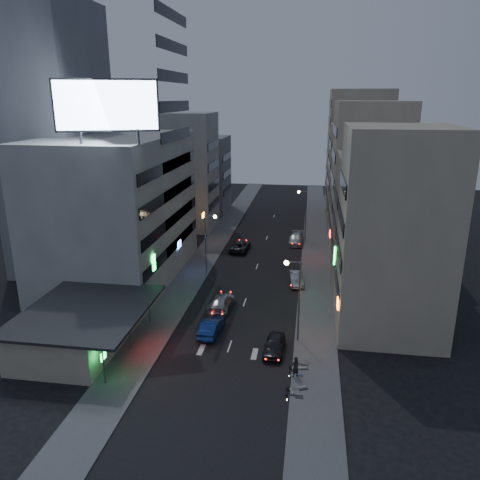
% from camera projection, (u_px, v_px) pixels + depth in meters
% --- Properties ---
extents(ground, '(180.00, 180.00, 0.00)m').
position_uv_depth(ground, '(222.00, 370.00, 40.21)').
color(ground, black).
rests_on(ground, ground).
extents(sidewalk_left, '(4.00, 120.00, 0.12)m').
position_uv_depth(sidewalk_left, '(207.00, 254.00, 69.72)').
color(sidewalk_left, '#4C4C4F').
rests_on(sidewalk_left, ground).
extents(sidewalk_right, '(4.00, 120.00, 0.12)m').
position_uv_depth(sidewalk_right, '(315.00, 259.00, 67.39)').
color(sidewalk_right, '#4C4C4F').
rests_on(sidewalk_right, ground).
extents(food_court, '(11.00, 13.00, 3.88)m').
position_uv_depth(food_court, '(79.00, 327.00, 43.54)').
color(food_court, '#B7A98F').
rests_on(food_court, ground).
extents(white_building, '(14.00, 24.00, 18.00)m').
position_uv_depth(white_building, '(118.00, 209.00, 58.96)').
color(white_building, '#AEAEA9').
rests_on(white_building, ground).
extents(grey_tower, '(10.00, 14.00, 34.00)m').
position_uv_depth(grey_tower, '(57.00, 141.00, 60.77)').
color(grey_tower, gray).
rests_on(grey_tower, ground).
extents(shophouse_near, '(10.00, 11.00, 20.00)m').
position_uv_depth(shophouse_near, '(394.00, 232.00, 45.03)').
color(shophouse_near, '#B7A98F').
rests_on(shophouse_near, ground).
extents(shophouse_mid, '(11.00, 12.00, 16.00)m').
position_uv_depth(shophouse_mid, '(381.00, 222.00, 56.42)').
color(shophouse_mid, gray).
rests_on(shophouse_mid, ground).
extents(shophouse_far, '(10.00, 14.00, 22.00)m').
position_uv_depth(shophouse_far, '(368.00, 180.00, 67.90)').
color(shophouse_far, '#B7A98F').
rests_on(shophouse_far, ground).
extents(far_left_a, '(11.00, 10.00, 20.00)m').
position_uv_depth(far_left_a, '(183.00, 171.00, 82.08)').
color(far_left_a, '#AEAEA9').
rests_on(far_left_a, ground).
extents(far_left_b, '(12.00, 10.00, 15.00)m').
position_uv_depth(far_left_b, '(198.00, 174.00, 95.17)').
color(far_left_b, gray).
rests_on(far_left_b, ground).
extents(far_right_a, '(11.00, 12.00, 18.00)m').
position_uv_depth(far_right_a, '(361.00, 177.00, 82.59)').
color(far_right_a, gray).
rests_on(far_right_a, ground).
extents(far_right_b, '(12.00, 12.00, 24.00)m').
position_uv_depth(far_right_b, '(358.00, 151.00, 94.87)').
color(far_right_b, '#B7A98F').
rests_on(far_right_b, ground).
extents(billboard, '(9.52, 3.75, 6.20)m').
position_uv_depth(billboard, '(107.00, 106.00, 45.20)').
color(billboard, '#595B60').
rests_on(billboard, white_building).
extents(street_lamp_right_near, '(1.60, 0.44, 8.02)m').
position_uv_depth(street_lamp_right_near, '(295.00, 289.00, 43.46)').
color(street_lamp_right_near, '#595B60').
rests_on(street_lamp_right_near, sidewalk_right).
extents(street_lamp_left, '(1.60, 0.44, 8.02)m').
position_uv_depth(street_lamp_left, '(208.00, 236.00, 60.30)').
color(street_lamp_left, '#595B60').
rests_on(street_lamp_left, sidewalk_left).
extents(street_lamp_right_far, '(1.60, 0.44, 8.02)m').
position_uv_depth(street_lamp_right_far, '(304.00, 208.00, 75.60)').
color(street_lamp_right_far, '#595B60').
rests_on(street_lamp_right_far, sidewalk_right).
extents(parked_car_right_near, '(2.02, 4.47, 1.49)m').
position_uv_depth(parked_car_right_near, '(274.00, 345.00, 42.69)').
color(parked_car_right_near, black).
rests_on(parked_car_right_near, ground).
extents(parked_car_right_mid, '(2.08, 4.61, 1.47)m').
position_uv_depth(parked_car_right_mid, '(296.00, 279.00, 58.47)').
color(parked_car_right_mid, '#ACB0B5').
rests_on(parked_car_right_mid, ground).
extents(parked_car_left, '(2.84, 5.65, 1.54)m').
position_uv_depth(parked_car_left, '(240.00, 246.00, 71.36)').
color(parked_car_left, '#28272C').
rests_on(parked_car_left, ground).
extents(parked_car_right_far, '(2.38, 5.46, 1.56)m').
position_uv_depth(parked_car_right_far, '(296.00, 239.00, 74.67)').
color(parked_car_right_far, '#ACB0B4').
rests_on(parked_car_right_far, ground).
extents(road_car_blue, '(2.01, 4.93, 1.59)m').
position_uv_depth(road_car_blue, '(212.00, 326.00, 46.13)').
color(road_car_blue, navy).
rests_on(road_car_blue, ground).
extents(road_car_silver, '(2.54, 5.62, 1.60)m').
position_uv_depth(road_car_silver, '(221.00, 302.00, 51.60)').
color(road_car_silver, '#ACAFB4').
rests_on(road_car_silver, ground).
extents(person, '(0.82, 0.76, 1.88)m').
position_uv_depth(person, '(295.00, 367.00, 38.71)').
color(person, black).
rests_on(person, sidewalk_right).
extents(scooter_black_a, '(0.60, 1.77, 1.08)m').
position_uv_depth(scooter_black_a, '(304.00, 390.00, 36.38)').
color(scooter_black_a, black).
rests_on(scooter_black_a, sidewalk_right).
extents(scooter_silver_a, '(1.48, 2.16, 1.26)m').
position_uv_depth(scooter_silver_a, '(306.00, 379.00, 37.62)').
color(scooter_silver_a, '#96989D').
rests_on(scooter_silver_a, sidewalk_right).
extents(scooter_blue, '(0.90, 1.67, 0.97)m').
position_uv_depth(scooter_blue, '(304.00, 369.00, 39.18)').
color(scooter_blue, navy).
rests_on(scooter_blue, sidewalk_right).
extents(scooter_black_b, '(0.88, 1.74, 1.01)m').
position_uv_depth(scooter_black_b, '(309.00, 360.00, 40.52)').
color(scooter_black_b, black).
rests_on(scooter_black_b, sidewalk_right).
extents(scooter_silver_b, '(1.12, 2.06, 1.20)m').
position_uv_depth(scooter_silver_b, '(307.00, 360.00, 40.29)').
color(scooter_silver_b, '#A9ACB0').
rests_on(scooter_silver_b, sidewalk_right).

